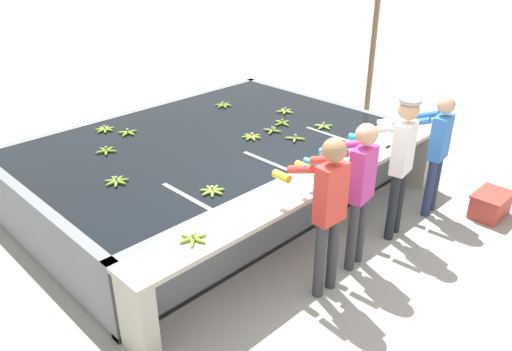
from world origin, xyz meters
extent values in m
plane|color=#A3A099|center=(0.00, 0.00, 0.00)|extent=(80.00, 80.00, 0.00)
cube|color=gray|center=(0.00, 2.11, 0.03)|extent=(4.93, 3.32, 0.06)
cube|color=gray|center=(0.00, 0.51, 0.43)|extent=(4.93, 0.12, 0.86)
cube|color=gray|center=(0.00, 3.71, 0.43)|extent=(4.93, 0.12, 0.86)
cube|color=gray|center=(-2.41, 2.11, 0.43)|extent=(0.12, 3.32, 0.86)
cube|color=gray|center=(2.41, 2.11, 0.43)|extent=(0.12, 3.32, 0.86)
cube|color=black|center=(0.00, 2.11, 0.46)|extent=(4.69, 3.08, 0.80)
cube|color=gray|center=(-1.23, 0.97, 0.43)|extent=(0.06, 0.80, 0.86)
cube|color=gray|center=(0.00, 0.97, 0.43)|extent=(0.06, 0.80, 0.86)
cube|color=gray|center=(1.23, 0.97, 0.43)|extent=(0.06, 0.80, 0.86)
cube|color=#B7B2A3|center=(0.00, 0.23, 0.84)|extent=(4.93, 0.45, 0.05)
cube|color=#B7B2A3|center=(-2.37, 0.23, 0.41)|extent=(0.16, 0.41, 0.81)
cube|color=#B7B2A3|center=(2.37, 0.23, 0.41)|extent=(0.16, 0.41, 0.81)
cylinder|color=#38383D|center=(-0.64, -0.38, 0.42)|extent=(0.11, 0.11, 0.85)
cylinder|color=#38383D|center=(-0.44, -0.39, 0.42)|extent=(0.11, 0.11, 0.85)
cube|color=#DB3D33|center=(-0.54, -0.39, 1.15)|extent=(0.33, 0.19, 0.60)
sphere|color=#9E704C|center=(-0.54, -0.39, 1.59)|extent=(0.23, 0.23, 0.23)
cylinder|color=#DB3D33|center=(-0.69, -0.13, 1.36)|extent=(0.10, 0.31, 0.18)
cylinder|color=gold|center=(-0.68, 0.12, 1.20)|extent=(0.09, 0.20, 0.08)
cylinder|color=#DB3D33|center=(-0.37, -0.14, 1.36)|extent=(0.10, 0.31, 0.18)
cylinder|color=gold|center=(-0.36, 0.11, 1.20)|extent=(0.09, 0.20, 0.08)
cylinder|color=#38383D|center=(-0.05, -0.35, 0.42)|extent=(0.11, 0.11, 0.83)
cylinder|color=#38383D|center=(0.15, -0.32, 0.42)|extent=(0.11, 0.11, 0.83)
cube|color=#BC388E|center=(0.05, -0.34, 1.13)|extent=(0.34, 0.21, 0.59)
sphere|color=tan|center=(0.05, -0.34, 1.56)|extent=(0.23, 0.23, 0.23)
cylinder|color=#BC388E|center=(-0.14, -0.11, 1.34)|extent=(0.12, 0.32, 0.18)
cylinder|color=teal|center=(-0.18, 0.14, 1.17)|extent=(0.11, 0.21, 0.08)
cylinder|color=#BC388E|center=(0.17, -0.07, 1.34)|extent=(0.12, 0.32, 0.18)
cylinder|color=teal|center=(0.14, 0.18, 1.17)|extent=(0.11, 0.21, 0.08)
cylinder|color=#1E2328|center=(0.79, -0.33, 0.43)|extent=(0.11, 0.11, 0.86)
cylinder|color=#1E2328|center=(0.99, -0.30, 0.43)|extent=(0.11, 0.11, 0.86)
cube|color=white|center=(0.89, -0.32, 1.16)|extent=(0.34, 0.22, 0.61)
sphere|color=tan|center=(0.89, -0.32, 1.61)|extent=(0.23, 0.23, 0.23)
cylinder|color=#9E9E99|center=(0.89, -0.32, 1.72)|extent=(0.24, 0.24, 0.04)
cylinder|color=white|center=(0.69, -0.10, 1.38)|extent=(0.13, 0.32, 0.18)
cylinder|color=#1EA3AD|center=(0.65, 0.15, 1.21)|extent=(0.12, 0.21, 0.08)
cylinder|color=white|center=(1.00, -0.04, 1.38)|extent=(0.13, 0.32, 0.18)
cylinder|color=#1EA3AD|center=(0.96, 0.20, 1.21)|extent=(0.12, 0.21, 0.08)
cylinder|color=navy|center=(1.61, -0.38, 0.39)|extent=(0.11, 0.11, 0.79)
cylinder|color=navy|center=(1.81, -0.35, 0.39)|extent=(0.11, 0.11, 0.79)
cube|color=blue|center=(1.71, -0.37, 1.07)|extent=(0.34, 0.21, 0.56)
sphere|color=tan|center=(1.71, -0.37, 1.48)|extent=(0.21, 0.21, 0.21)
cylinder|color=blue|center=(1.52, -0.14, 1.26)|extent=(0.12, 0.32, 0.18)
cylinder|color=teal|center=(1.49, 0.11, 1.10)|extent=(0.11, 0.21, 0.08)
cylinder|color=blue|center=(1.84, -0.10, 1.26)|extent=(0.12, 0.32, 0.18)
cylinder|color=teal|center=(1.80, 0.15, 1.10)|extent=(0.11, 0.21, 0.08)
ellipsoid|color=#75A333|center=(-1.26, 2.55, 0.88)|extent=(0.12, 0.16, 0.04)
ellipsoid|color=#75A333|center=(-1.20, 2.56, 0.88)|extent=(0.14, 0.15, 0.04)
ellipsoid|color=#75A333|center=(-1.18, 2.62, 0.88)|extent=(0.17, 0.10, 0.04)
ellipsoid|color=#75A333|center=(-1.23, 2.65, 0.88)|extent=(0.05, 0.17, 0.04)
ellipsoid|color=#75A333|center=(-1.28, 2.61, 0.88)|extent=(0.17, 0.08, 0.04)
cylinder|color=tan|center=(-1.23, 2.60, 0.91)|extent=(0.03, 0.03, 0.04)
ellipsoid|color=#8CB738|center=(-0.81, 3.28, 0.88)|extent=(0.17, 0.07, 0.04)
ellipsoid|color=#8CB738|center=(-0.82, 3.32, 0.88)|extent=(0.15, 0.14, 0.04)
ellipsoid|color=#8CB738|center=(-0.86, 3.34, 0.88)|extent=(0.04, 0.17, 0.04)
ellipsoid|color=#8CB738|center=(-0.90, 3.32, 0.88)|extent=(0.16, 0.13, 0.04)
ellipsoid|color=#8CB738|center=(-0.91, 3.27, 0.88)|extent=(0.17, 0.07, 0.04)
ellipsoid|color=#8CB738|center=(-0.88, 3.24, 0.88)|extent=(0.10, 0.17, 0.04)
ellipsoid|color=#8CB738|center=(-0.83, 3.24, 0.88)|extent=(0.11, 0.17, 0.04)
cylinder|color=tan|center=(-0.86, 3.29, 0.91)|extent=(0.03, 0.03, 0.04)
ellipsoid|color=#9EC642|center=(1.51, 2.07, 0.88)|extent=(0.10, 0.17, 0.04)
ellipsoid|color=#9EC642|center=(1.45, 2.06, 0.88)|extent=(0.15, 0.14, 0.04)
ellipsoid|color=#9EC642|center=(1.45, 1.99, 0.88)|extent=(0.16, 0.12, 0.04)
ellipsoid|color=#9EC642|center=(1.51, 1.97, 0.88)|extent=(0.08, 0.17, 0.04)
ellipsoid|color=#9EC642|center=(1.55, 2.02, 0.88)|extent=(0.17, 0.05, 0.04)
cylinder|color=tan|center=(1.49, 2.02, 0.91)|extent=(0.03, 0.03, 0.04)
ellipsoid|color=#75A333|center=(0.78, 1.55, 0.88)|extent=(0.10, 0.17, 0.04)
ellipsoid|color=#75A333|center=(0.81, 1.63, 0.88)|extent=(0.17, 0.10, 0.04)
ellipsoid|color=#75A333|center=(0.74, 1.65, 0.88)|extent=(0.10, 0.17, 0.04)
ellipsoid|color=#75A333|center=(0.71, 1.58, 0.88)|extent=(0.17, 0.10, 0.04)
cylinder|color=tan|center=(0.76, 1.60, 0.91)|extent=(0.03, 0.03, 0.04)
ellipsoid|color=#7FAD33|center=(1.04, 2.96, 0.88)|extent=(0.10, 0.17, 0.04)
ellipsoid|color=#7FAD33|center=(0.99, 2.96, 0.88)|extent=(0.13, 0.16, 0.04)
ellipsoid|color=#7FAD33|center=(0.97, 2.91, 0.88)|extent=(0.17, 0.06, 0.04)
ellipsoid|color=#7FAD33|center=(1.00, 2.86, 0.88)|extent=(0.10, 0.17, 0.04)
ellipsoid|color=#7FAD33|center=(1.05, 2.87, 0.88)|extent=(0.13, 0.16, 0.04)
ellipsoid|color=#7FAD33|center=(1.08, 2.92, 0.88)|extent=(0.17, 0.06, 0.04)
cylinder|color=tan|center=(1.02, 2.91, 0.91)|extent=(0.03, 0.03, 0.04)
ellipsoid|color=#8CB738|center=(0.35, 1.63, 0.88)|extent=(0.17, 0.07, 0.04)
ellipsoid|color=#8CB738|center=(0.38, 1.59, 0.88)|extent=(0.11, 0.17, 0.04)
ellipsoid|color=#8CB738|center=(0.42, 1.59, 0.88)|extent=(0.10, 0.17, 0.04)
ellipsoid|color=#8CB738|center=(0.45, 1.63, 0.88)|extent=(0.17, 0.08, 0.04)
ellipsoid|color=#8CB738|center=(0.44, 1.68, 0.88)|extent=(0.16, 0.13, 0.04)
ellipsoid|color=#8CB738|center=(0.40, 1.70, 0.88)|extent=(0.04, 0.17, 0.04)
ellipsoid|color=#8CB738|center=(0.36, 1.68, 0.88)|extent=(0.15, 0.14, 0.04)
cylinder|color=tan|center=(0.40, 1.64, 0.91)|extent=(0.03, 0.03, 0.04)
ellipsoid|color=#8CB738|center=(-0.64, 2.95, 0.88)|extent=(0.17, 0.06, 0.04)
ellipsoid|color=#8CB738|center=(-0.67, 3.01, 0.88)|extent=(0.11, 0.17, 0.04)
ellipsoid|color=#8CB738|center=(-0.74, 2.99, 0.88)|extent=(0.15, 0.14, 0.04)
ellipsoid|color=#8CB738|center=(-0.75, 2.93, 0.88)|extent=(0.17, 0.11, 0.04)
ellipsoid|color=#8CB738|center=(-0.69, 2.90, 0.88)|extent=(0.06, 0.17, 0.04)
cylinder|color=tan|center=(-0.70, 2.96, 0.91)|extent=(0.03, 0.03, 0.04)
ellipsoid|color=#9EC642|center=(1.39, 1.15, 0.88)|extent=(0.07, 0.17, 0.04)
ellipsoid|color=#9EC642|center=(1.45, 1.18, 0.88)|extent=(0.16, 0.12, 0.04)
ellipsoid|color=#9EC642|center=(1.44, 1.24, 0.88)|extent=(0.15, 0.14, 0.04)
ellipsoid|color=#9EC642|center=(1.38, 1.25, 0.88)|extent=(0.10, 0.17, 0.04)
ellipsoid|color=#9EC642|center=(1.34, 1.20, 0.88)|extent=(0.17, 0.05, 0.04)
cylinder|color=tan|center=(1.40, 1.20, 0.91)|extent=(0.03, 0.03, 0.04)
ellipsoid|color=#7FAD33|center=(0.73, 1.24, 0.88)|extent=(0.13, 0.16, 0.04)
ellipsoid|color=#7FAD33|center=(0.72, 1.16, 0.88)|extent=(0.16, 0.13, 0.04)
ellipsoid|color=#7FAD33|center=(0.80, 1.15, 0.88)|extent=(0.13, 0.16, 0.04)
ellipsoid|color=#7FAD33|center=(0.81, 1.22, 0.88)|extent=(0.16, 0.13, 0.04)
cylinder|color=tan|center=(0.77, 1.19, 0.91)|extent=(0.03, 0.03, 0.04)
ellipsoid|color=#93BC3D|center=(-0.97, 0.89, 0.88)|extent=(0.08, 0.17, 0.04)
ellipsoid|color=#93BC3D|center=(-1.01, 0.88, 0.88)|extent=(0.13, 0.16, 0.04)
ellipsoid|color=#93BC3D|center=(-1.04, 0.84, 0.88)|extent=(0.17, 0.04, 0.04)
ellipsoid|color=#93BC3D|center=(-1.02, 0.80, 0.88)|extent=(0.14, 0.15, 0.04)
ellipsoid|color=#93BC3D|center=(-0.97, 0.79, 0.88)|extent=(0.07, 0.17, 0.04)
ellipsoid|color=#93BC3D|center=(-0.93, 0.81, 0.88)|extent=(0.17, 0.11, 0.04)
ellipsoid|color=#93BC3D|center=(-0.93, 0.86, 0.88)|extent=(0.17, 0.10, 0.04)
cylinder|color=tan|center=(-0.98, 0.84, 0.91)|extent=(0.03, 0.03, 0.04)
ellipsoid|color=#7FAD33|center=(1.03, 1.71, 0.88)|extent=(0.17, 0.05, 0.04)
ellipsoid|color=#7FAD33|center=(1.08, 1.65, 0.88)|extent=(0.05, 0.17, 0.04)
ellipsoid|color=#7FAD33|center=(1.14, 1.70, 0.88)|extent=(0.17, 0.05, 0.04)
ellipsoid|color=#7FAD33|center=(1.08, 1.76, 0.88)|extent=(0.05, 0.17, 0.04)
cylinder|color=tan|center=(1.08, 1.71, 0.91)|extent=(0.03, 0.03, 0.04)
ellipsoid|color=#75A333|center=(-1.58, 1.82, 0.88)|extent=(0.06, 0.17, 0.04)
ellipsoid|color=#75A333|center=(-1.62, 1.80, 0.88)|extent=(0.14, 0.15, 0.04)
ellipsoid|color=#75A333|center=(-1.64, 1.76, 0.88)|extent=(0.17, 0.05, 0.04)
ellipsoid|color=#75A333|center=(-1.62, 1.72, 0.88)|extent=(0.13, 0.16, 0.04)
ellipsoid|color=#75A333|center=(-1.57, 1.71, 0.88)|extent=(0.08, 0.17, 0.04)
ellipsoid|color=#75A333|center=(-1.53, 1.74, 0.88)|extent=(0.17, 0.10, 0.04)
ellipsoid|color=#75A333|center=(-1.54, 1.79, 0.88)|extent=(0.17, 0.11, 0.04)
cylinder|color=tan|center=(-1.58, 1.76, 0.91)|extent=(0.03, 0.03, 0.04)
ellipsoid|color=#8CB738|center=(-1.65, 0.25, 0.88)|extent=(0.17, 0.08, 0.04)
ellipsoid|color=#8CB738|center=(-1.66, 0.30, 0.88)|extent=(0.14, 0.15, 0.04)
ellipsoid|color=#8CB738|center=(-1.72, 0.31, 0.88)|extent=(0.08, 0.17, 0.04)
ellipsoid|color=#8CB738|center=(-1.75, 0.27, 0.88)|extent=(0.17, 0.08, 0.04)
ellipsoid|color=#8CB738|center=(-1.74, 0.22, 0.88)|extent=(0.14, 0.15, 0.04)
ellipsoid|color=#8CB738|center=(-1.69, 0.21, 0.88)|extent=(0.08, 0.17, 0.04)
cylinder|color=tan|center=(-1.70, 0.26, 0.92)|extent=(0.03, 0.03, 0.04)
cube|color=silver|center=(1.61, 0.19, 0.87)|extent=(0.20, 0.06, 0.00)
cube|color=black|center=(1.41, 0.17, 0.87)|extent=(0.10, 0.04, 0.02)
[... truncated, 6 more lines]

